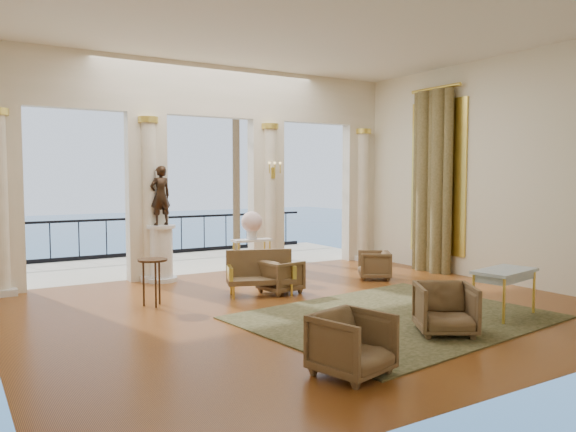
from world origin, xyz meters
TOP-DOWN VIEW (x-y plane):
  - floor at (0.00, 0.00)m, footprint 9.00×9.00m
  - room_walls at (0.00, -1.12)m, footprint 9.00×9.00m
  - arcade at (-0.00, 3.82)m, footprint 9.00×0.56m
  - terrace at (0.00, 5.80)m, footprint 10.00×3.60m
  - balustrade at (0.00, 7.40)m, footprint 9.00×0.06m
  - palm_tree at (2.00, 6.60)m, footprint 2.00×2.00m
  - sea at (0.00, 60.00)m, footprint 160.00×160.00m
  - curtain at (4.28, 1.50)m, footprint 0.33×1.40m
  - window_frame at (4.47, 1.50)m, footprint 0.04×1.60m
  - wall_sconce at (1.40, 3.51)m, footprint 0.30×0.11m
  - rug at (0.78, -1.21)m, footprint 4.69×3.85m
  - armchair_a at (-1.30, -2.80)m, footprint 0.87×0.84m
  - armchair_b at (0.73, -2.23)m, footprint 1.00×0.98m
  - armchair_c at (2.60, 1.44)m, footprint 0.83×0.84m
  - armchair_d at (0.24, 1.25)m, footprint 0.70×0.74m
  - settee at (-0.14, 1.34)m, footprint 1.30×0.89m
  - game_table at (2.23, -2.00)m, footprint 1.13×0.75m
  - pedestal at (-1.23, 3.50)m, footprint 0.62×0.62m
  - statue at (-1.23, 3.50)m, footprint 0.47×0.34m
  - console_table at (0.60, 3.05)m, footprint 0.86×0.40m
  - urn at (0.60, 3.05)m, footprint 0.45×0.45m
  - side_table at (-2.08, 1.45)m, footprint 0.48×0.48m

SIDE VIEW (x-z plane):
  - sea at x=0.00m, z-range -6.00..-6.00m
  - terrace at x=0.00m, z-range -0.10..0.00m
  - floor at x=0.00m, z-range 0.00..0.00m
  - rug at x=0.78m, z-range 0.00..0.02m
  - armchair_c at x=2.60m, z-range 0.00..0.64m
  - armchair_d at x=0.24m, z-range 0.00..0.67m
  - armchair_a at x=-1.30m, z-range 0.00..0.75m
  - armchair_b at x=0.73m, z-range 0.00..0.76m
  - settee at x=-0.14m, z-range 0.00..0.79m
  - balustrade at x=0.00m, z-range -0.11..0.92m
  - pedestal at x=-1.23m, z-range -0.02..1.12m
  - game_table at x=2.23m, z-range 0.28..1.00m
  - console_table at x=0.60m, z-range 0.26..1.05m
  - side_table at x=-2.08m, z-range 0.28..1.06m
  - urn at x=0.60m, z-range 0.83..1.43m
  - statue at x=-1.23m, z-range 1.14..2.33m
  - curtain at x=4.28m, z-range -0.03..4.06m
  - window_frame at x=4.47m, z-range 0.40..3.80m
  - wall_sconce at x=1.40m, z-range 2.06..2.40m
  - arcade at x=0.00m, z-range 0.33..4.83m
  - room_walls at x=0.00m, z-range -1.62..7.38m
  - palm_tree at x=2.00m, z-range 1.84..6.34m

